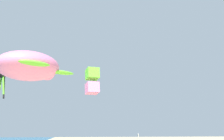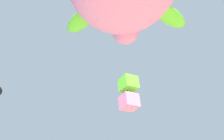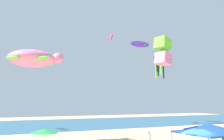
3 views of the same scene
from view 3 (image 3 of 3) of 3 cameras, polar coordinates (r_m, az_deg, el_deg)
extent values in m
cube|color=#28668E|center=(47.29, -12.24, -13.08)|extent=(120.00, 25.41, 0.02)
cube|color=blue|center=(16.84, 23.23, -14.29)|extent=(3.70, 3.48, 0.10)
pyramid|color=blue|center=(16.81, 23.17, -13.22)|extent=(3.63, 3.41, 0.53)
cone|color=green|center=(17.59, -16.64, -14.44)|extent=(1.97, 1.96, 0.35)
cylinder|color=black|center=(24.17, 26.31, -14.60)|extent=(0.41, 0.41, 0.69)
sphere|color=#A87A56|center=(24.11, 26.23, -13.48)|extent=(0.26, 0.26, 0.26)
cylinder|color=white|center=(19.48, 9.17, -16.73)|extent=(0.45, 0.45, 0.76)
sphere|color=tan|center=(19.41, 9.13, -15.21)|extent=(0.28, 0.28, 0.28)
cube|color=#E02D9E|center=(44.56, -0.16, 8.38)|extent=(1.43, 3.27, 2.03)
cube|color=orange|center=(44.44, -0.16, 7.85)|extent=(1.00, 2.44, 1.14)
ellipsoid|color=pink|center=(24.81, -19.52, 2.67)|extent=(5.59, 4.94, 2.00)
sphere|color=pink|center=(24.48, -13.43, 2.87)|extent=(1.19, 1.19, 1.19)
ellipsoid|color=#66D82D|center=(26.24, -16.04, 1.50)|extent=(1.98, 1.44, 0.26)
ellipsoid|color=#66D82D|center=(22.90, -17.08, 2.94)|extent=(1.65, 1.94, 0.26)
ellipsoid|color=#66D82D|center=(26.38, -22.40, 1.76)|extent=(1.98, 1.44, 0.26)
ellipsoid|color=#66D82D|center=(23.87, -23.85, 2.84)|extent=(1.65, 1.94, 0.26)
cube|color=#66D82D|center=(26.56, 12.64, 6.45)|extent=(1.96, 1.85, 1.47)
cube|color=pink|center=(26.18, 12.76, 2.75)|extent=(1.96, 1.85, 1.47)
ellipsoid|color=black|center=(44.75, 11.82, 3.04)|extent=(2.21, 2.21, 1.61)
cylinder|color=black|center=(43.95, 11.26, 1.07)|extent=(0.49, 0.31, 2.36)
cylinder|color=#66D82D|center=(43.75, 12.18, 0.71)|extent=(0.36, 0.54, 3.01)
cylinder|color=black|center=(44.23, 12.82, 0.21)|extent=(0.50, 0.53, 3.66)
cylinder|color=#66D82D|center=(45.00, 12.50, 0.90)|extent=(0.49, 0.31, 2.36)
cylinder|color=black|center=(45.09, 11.62, 0.43)|extent=(0.36, 0.54, 3.01)
cylinder|color=#66D82D|center=(44.53, 11.01, 0.10)|extent=(0.50, 0.53, 3.66)
cone|color=purple|center=(48.19, 7.05, 6.84)|extent=(3.99, 3.93, 1.30)
cylinder|color=green|center=(46.55, 8.10, 5.75)|extent=(1.64, 0.15, 2.54)
camera|label=1|loc=(24.38, -59.51, -1.70)|focal=39.76mm
camera|label=2|loc=(26.14, -32.95, -9.51)|focal=36.65mm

